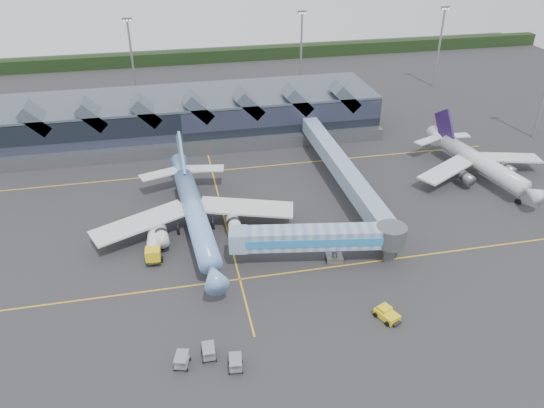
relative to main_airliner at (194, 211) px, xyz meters
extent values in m
plane|color=#252528|center=(5.16, -6.52, -3.70)|extent=(260.00, 260.00, 0.00)
cube|color=gold|center=(5.16, -14.52, -3.69)|extent=(120.00, 0.25, 0.01)
cube|color=gold|center=(5.16, 21.48, -3.69)|extent=(120.00, 0.25, 0.01)
cube|color=gold|center=(5.16, 3.48, -3.69)|extent=(0.25, 60.00, 0.01)
cube|color=black|center=(5.16, 103.48, -1.70)|extent=(260.00, 4.00, 4.00)
cube|color=black|center=(0.16, 41.48, 0.80)|extent=(90.00, 20.00, 9.00)
cube|color=#444E5B|center=(0.16, 41.48, 5.50)|extent=(90.00, 20.00, 0.60)
cube|color=slate|center=(0.16, 30.48, -2.40)|extent=(90.00, 2.50, 2.60)
cube|color=#444E5B|center=(-28.84, 34.48, 5.60)|extent=(6.43, 6.00, 6.43)
cube|color=#444E5B|center=(-17.84, 34.48, 5.60)|extent=(6.43, 6.00, 6.43)
cube|color=#444E5B|center=(-6.84, 34.48, 5.60)|extent=(6.43, 6.00, 6.43)
cube|color=#444E5B|center=(4.16, 34.48, 5.60)|extent=(6.43, 6.00, 6.43)
cube|color=#444E5B|center=(15.16, 34.48, 5.60)|extent=(6.43, 6.00, 6.43)
cube|color=#444E5B|center=(26.16, 34.48, 5.60)|extent=(6.43, 6.00, 6.43)
cube|color=#444E5B|center=(37.16, 34.48, 5.60)|extent=(6.43, 6.00, 6.43)
cylinder|color=gray|center=(-9.84, 65.48, 7.30)|extent=(0.56, 0.56, 22.00)
cube|color=slate|center=(-9.84, 65.48, 18.30)|extent=(2.40, 0.50, 0.90)
cylinder|color=gray|center=(35.16, 65.48, 7.30)|extent=(0.56, 0.56, 22.00)
cube|color=slate|center=(35.16, 65.48, 18.30)|extent=(2.40, 0.50, 0.90)
cylinder|color=gray|center=(75.16, 63.48, 7.30)|extent=(0.56, 0.56, 22.00)
cube|color=slate|center=(75.16, 63.48, 18.30)|extent=(2.40, 0.50, 0.90)
cylinder|color=#73A0EA|center=(0.09, -1.27, 0.01)|extent=(5.36, 28.07, 3.44)
cone|color=#73A0EA|center=(1.21, -17.57, 0.01)|extent=(3.76, 5.01, 3.44)
cube|color=black|center=(1.25, -18.17, 0.74)|extent=(1.33, 0.42, 0.48)
cone|color=#73A0EA|center=(-1.09, 15.83, 0.27)|extent=(3.87, 6.60, 3.44)
cube|color=silver|center=(-8.78, -0.72, -0.59)|extent=(16.45, 10.66, 1.14)
cube|color=silver|center=(8.79, 0.49, -0.59)|extent=(16.44, 8.83, 1.14)
cylinder|color=silver|center=(-5.63, -3.66, -1.45)|extent=(2.46, 4.92, 2.13)
cylinder|color=silver|center=(6.08, -2.86, -1.45)|extent=(2.46, 4.92, 2.13)
cube|color=#73A0EA|center=(-0.98, 14.24, 3.86)|extent=(1.01, 8.82, 9.49)
cube|color=silver|center=(-5.24, 14.34, 0.27)|extent=(7.69, 4.87, 0.23)
cube|color=silver|center=(3.22, 14.93, 0.27)|extent=(7.55, 4.00, 0.23)
cylinder|color=slate|center=(0.99, -14.39, -2.70)|extent=(0.25, 0.25, 1.99)
cylinder|color=slate|center=(-2.91, -0.28, -2.70)|extent=(0.25, 0.25, 1.99)
cylinder|color=slate|center=(2.92, 0.12, -2.70)|extent=(0.25, 0.25, 1.99)
cylinder|color=black|center=(0.99, -14.39, -3.34)|extent=(0.49, 1.30, 1.28)
cylinder|color=silver|center=(56.50, 7.12, -0.27)|extent=(6.82, 22.44, 3.18)
cone|color=silver|center=(58.65, -5.72, -0.27)|extent=(3.76, 4.28, 3.18)
cube|color=black|center=(58.73, -6.19, 0.39)|extent=(1.25, 0.53, 0.48)
cone|color=silver|center=(54.23, 20.58, -0.04)|extent=(3.97, 5.54, 3.18)
cube|color=silver|center=(49.00, 6.89, -0.83)|extent=(13.62, 9.77, 1.06)
cube|color=silver|center=(63.65, 9.35, -0.83)|extent=(13.67, 6.02, 1.06)
cylinder|color=slate|center=(51.87, 4.73, -1.62)|extent=(2.57, 4.08, 1.97)
cylinder|color=slate|center=(61.64, 6.38, -1.62)|extent=(2.57, 4.08, 1.97)
cube|color=#2A184A|center=(54.44, 19.33, 2.90)|extent=(1.65, 7.12, 7.74)
cube|color=silver|center=(50.86, 19.05, -0.04)|extent=(6.44, 4.46, 0.26)
cube|color=silver|center=(57.92, 20.24, -0.04)|extent=(6.21, 2.69, 0.26)
cylinder|color=slate|center=(58.23, -3.21, -2.78)|extent=(0.30, 0.30, 1.84)
cylinder|color=slate|center=(53.68, 7.61, -2.78)|extent=(0.30, 0.30, 1.84)
cylinder|color=slate|center=(59.00, 8.51, -2.78)|extent=(0.30, 0.30, 1.84)
cylinder|color=black|center=(58.23, -3.21, -3.37)|extent=(0.66, 1.24, 1.18)
cube|color=#6780AD|center=(16.98, -12.53, 0.70)|extent=(21.11, 6.46, 3.03)
cube|color=#267DBE|center=(16.72, -14.13, 0.70)|extent=(20.62, 3.49, 1.25)
cube|color=#6780AD|center=(5.65, -10.68, 0.70)|extent=(3.22, 3.73, 3.13)
cylinder|color=slate|center=(20.08, -13.04, -1.50)|extent=(0.73, 0.73, 4.40)
cube|color=slate|center=(20.08, -13.04, -3.23)|extent=(2.81, 2.46, 0.94)
cylinder|color=black|center=(19.05, -12.87, -3.33)|extent=(0.56, 0.99, 0.94)
cylinder|color=black|center=(21.11, -13.20, -3.33)|extent=(0.56, 0.99, 0.94)
cylinder|color=slate|center=(28.32, -14.38, 0.70)|extent=(4.59, 4.59, 3.13)
cylinder|color=slate|center=(28.32, -14.38, -1.50)|extent=(1.88, 1.88, 4.40)
cube|color=black|center=(-6.82, -4.90, -3.01)|extent=(2.75, 8.43, 0.46)
cube|color=yellow|center=(-7.02, -8.03, -2.04)|extent=(2.34, 2.17, 2.03)
cube|color=black|center=(-7.07, -8.76, -1.58)|extent=(2.03, 0.27, 0.92)
cylinder|color=silver|center=(-6.75, -3.79, -1.76)|extent=(2.47, 5.48, 2.12)
sphere|color=silver|center=(-6.57, -1.12, -1.76)|extent=(2.03, 2.03, 2.03)
sphere|color=silver|center=(-6.92, -6.46, -1.76)|extent=(2.03, 2.03, 2.03)
cylinder|color=black|center=(-8.15, -7.58, -3.24)|extent=(0.38, 0.94, 0.92)
cylinder|color=black|center=(-5.85, -7.73, -3.24)|extent=(0.38, 0.94, 0.92)
cylinder|color=black|center=(-7.94, -4.36, -3.24)|extent=(0.38, 0.94, 0.92)
cylinder|color=black|center=(-5.64, -4.51, -3.24)|extent=(0.38, 0.94, 0.92)
cylinder|color=black|center=(-7.79, -2.06, -3.24)|extent=(0.38, 0.94, 0.92)
cylinder|color=black|center=(-5.49, -2.21, -3.24)|extent=(0.38, 0.94, 0.92)
cube|color=yellow|center=(22.93, -26.77, -3.08)|extent=(3.06, 3.69, 0.88)
cube|color=yellow|center=(22.71, -26.28, -2.42)|extent=(2.02, 1.93, 0.62)
cube|color=black|center=(23.61, -28.30, -3.30)|extent=(1.41, 1.15, 0.26)
cylinder|color=black|center=(22.44, -28.15, -3.35)|extent=(0.53, 0.75, 0.71)
cylinder|color=black|center=(24.29, -27.32, -3.35)|extent=(0.53, 0.75, 0.71)
cylinder|color=black|center=(21.57, -26.21, -3.35)|extent=(0.53, 0.75, 0.71)
cylinder|color=black|center=(23.42, -25.39, -3.35)|extent=(0.53, 0.75, 0.71)
cube|color=#94969C|center=(-0.87, -28.71, -3.12)|extent=(1.51, 2.35, 0.16)
cube|color=#94969C|center=(-0.87, -28.71, -2.12)|extent=(1.51, 2.35, 0.08)
cylinder|color=black|center=(-0.07, -27.87, -3.51)|extent=(0.13, 0.38, 0.38)
cube|color=#94969C|center=(2.03, -31.17, -3.12)|extent=(1.74, 2.48, 0.16)
cube|color=#94969C|center=(2.03, -31.17, -2.12)|extent=(1.74, 2.48, 0.08)
cylinder|color=black|center=(2.92, -30.42, -3.51)|extent=(0.17, 0.39, 0.38)
cube|color=#94969C|center=(-4.14, -29.39, -3.12)|extent=(2.04, 2.63, 0.16)
cube|color=#94969C|center=(-4.14, -29.39, -2.12)|extent=(2.04, 2.63, 0.08)
cylinder|color=black|center=(-3.15, -28.78, -3.51)|extent=(0.22, 0.40, 0.38)
camera|label=1|loc=(-3.02, -75.57, 44.85)|focal=35.00mm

